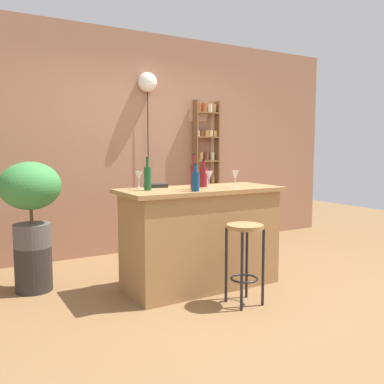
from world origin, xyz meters
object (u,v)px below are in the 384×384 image
bottle_sauce_amber (195,181)px  wine_glass_center (139,176)px  bottle_olive_oil (194,176)px  wine_glass_right (235,176)px  cookbook (156,186)px  bottle_vinegar (203,177)px  plant_stool (34,269)px  spice_shelf (206,168)px  potted_plant (30,194)px  bottle_spirits_clear (148,178)px  pendant_globe_light (147,84)px  bar_stool (245,246)px  wine_glass_left (209,176)px

bottle_sauce_amber → wine_glass_center: bottle_sauce_amber is taller
bottle_sauce_amber → bottle_olive_oil: (0.08, 0.17, 0.03)m
wine_glass_right → cookbook: bearing=147.6°
bottle_vinegar → cookbook: bearing=156.6°
plant_stool → cookbook: bearing=-20.1°
spice_shelf → potted_plant: spice_shelf is taller
bottle_spirits_clear → bottle_vinegar: bearing=3.5°
wine_glass_center → bottle_spirits_clear: bearing=-83.8°
bottle_spirits_clear → bottle_vinegar: 0.61m
spice_shelf → pendant_globe_light: 1.39m
potted_plant → cookbook: potted_plant is taller
bottle_vinegar → wine_glass_right: (0.22, -0.23, 0.02)m
bottle_spirits_clear → pendant_globe_light: bearing=65.5°
potted_plant → bottle_spirits_clear: bottle_spirits_clear is taller
plant_stool → wine_glass_center: wine_glass_center is taller
bottle_sauce_amber → potted_plant: bearing=143.5°
bar_stool → wine_glass_center: bearing=127.8°
potted_plant → bottle_vinegar: 1.63m
bottle_spirits_clear → pendant_globe_light: pendant_globe_light is taller
plant_stool → pendant_globe_light: size_ratio=0.18×
spice_shelf → wine_glass_center: spice_shelf is taller
plant_stool → cookbook: cookbook is taller
plant_stool → wine_glass_right: bearing=-25.0°
wine_glass_right → wine_glass_left: bearing=160.6°
bottle_olive_oil → wine_glass_left: (0.18, 0.02, -0.01)m
bar_stool → bottle_spirits_clear: 1.05m
bottle_sauce_amber → wine_glass_left: bottle_sauce_amber is taller
bottle_vinegar → pendant_globe_light: 1.82m
bar_stool → wine_glass_left: wine_glass_left is taller
bottle_spirits_clear → spice_shelf: bearing=43.5°
bottle_vinegar → wine_glass_left: size_ratio=1.64×
wine_glass_center → plant_stool: bearing=152.5°
spice_shelf → bottle_sauce_amber: spice_shelf is taller
bottle_sauce_amber → bottle_vinegar: bottle_vinegar is taller
plant_stool → bottle_olive_oil: size_ratio=1.27×
spice_shelf → wine_glass_right: bearing=-113.5°
spice_shelf → bottle_vinegar: (-0.94, -1.44, -0.01)m
spice_shelf → cookbook: spice_shelf is taller
plant_stool → wine_glass_right: wine_glass_right is taller
wine_glass_center → pendant_globe_light: size_ratio=0.07×
wine_glass_left → cookbook: 0.53m
bottle_spirits_clear → cookbook: bottle_spirits_clear is taller
wine_glass_center → pendant_globe_light: pendant_globe_light is taller
potted_plant → cookbook: size_ratio=3.79×
spice_shelf → wine_glass_center: (-1.58, -1.32, 0.01)m
bar_stool → cookbook: cookbook is taller
bottle_olive_oil → bar_stool: bearing=-69.5°
bottle_sauce_amber → cookbook: bottle_sauce_amber is taller
potted_plant → wine_glass_right: size_ratio=4.85×
potted_plant → pendant_globe_light: size_ratio=0.35×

